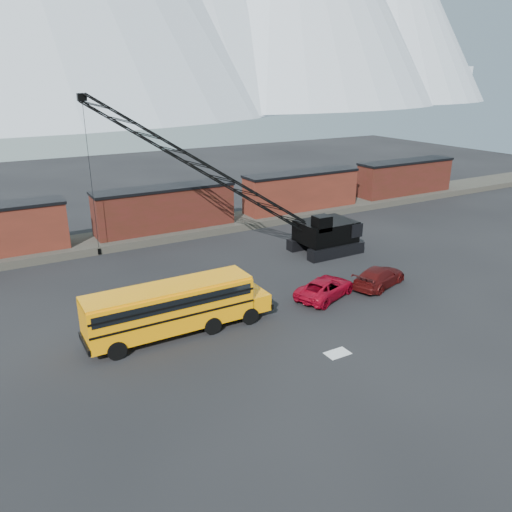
{
  "coord_description": "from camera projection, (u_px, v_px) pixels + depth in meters",
  "views": [
    {
      "loc": [
        -15.8,
        -23.06,
        14.72
      ],
      "look_at": [
        0.47,
        5.2,
        3.0
      ],
      "focal_mm": 35.0,
      "sensor_mm": 36.0,
      "label": 1
    }
  ],
  "objects": [
    {
      "name": "boxcar_east_far",
      "position": [
        405.0,
        177.0,
        63.24
      ],
      "size": [
        13.7,
        3.1,
        4.17
      ],
      "color": "#4A1815",
      "rests_on": "gravel_berm"
    },
    {
      "name": "red_pickup",
      "position": [
        325.0,
        288.0,
        35.16
      ],
      "size": [
        5.64,
        4.03,
        1.43
      ],
      "primitive_type": "imported",
      "rotation": [
        0.0,
        0.0,
        1.93
      ],
      "color": "maroon",
      "rests_on": "ground"
    },
    {
      "name": "crawler_crane",
      "position": [
        201.0,
        166.0,
        41.25
      ],
      "size": [
        21.02,
        11.68,
        13.73
      ],
      "color": "black",
      "rests_on": "ground"
    },
    {
      "name": "school_bus",
      "position": [
        175.0,
        306.0,
        29.81
      ],
      "size": [
        11.65,
        2.65,
        3.19
      ],
      "color": "orange",
      "rests_on": "ground"
    },
    {
      "name": "snow_patch",
      "position": [
        337.0,
        353.0,
        28.17
      ],
      "size": [
        1.4,
        0.9,
        0.02
      ],
      "primitive_type": "cube",
      "color": "silver",
      "rests_on": "ground"
    },
    {
      "name": "ground",
      "position": [
        291.0,
        327.0,
        31.2
      ],
      "size": [
        160.0,
        160.0,
        0.0
      ],
      "primitive_type": "plane",
      "color": "black",
      "rests_on": "ground"
    },
    {
      "name": "gravel_berm",
      "position": [
        167.0,
        232.0,
        49.03
      ],
      "size": [
        120.0,
        5.0,
        0.7
      ],
      "primitive_type": "cube",
      "color": "#47433A",
      "rests_on": "ground"
    },
    {
      "name": "boxcar_mid",
      "position": [
        165.0,
        208.0,
        48.21
      ],
      "size": [
        13.7,
        3.1,
        4.17
      ],
      "color": "#4A1815",
      "rests_on": "gravel_berm"
    },
    {
      "name": "boxcar_east_near",
      "position": [
        301.0,
        191.0,
        55.72
      ],
      "size": [
        13.7,
        3.1,
        4.17
      ],
      "color": "#4B1E15",
      "rests_on": "gravel_berm"
    },
    {
      "name": "maroon_suv",
      "position": [
        379.0,
        277.0,
        37.03
      ],
      "size": [
        5.52,
        3.57,
        1.49
      ],
      "primitive_type": "imported",
      "rotation": [
        0.0,
        0.0,
        1.89
      ],
      "color": "#440C0C",
      "rests_on": "ground"
    }
  ]
}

